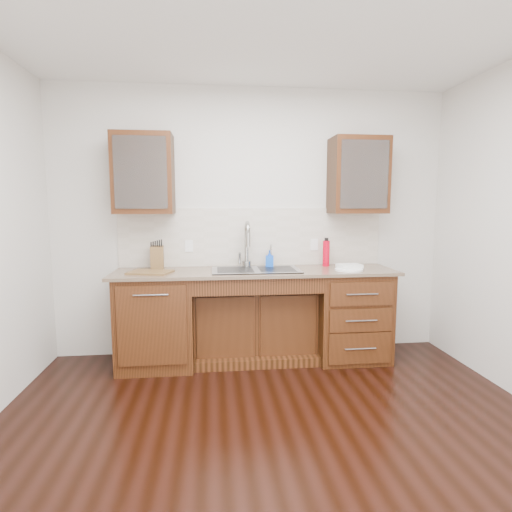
{
  "coord_description": "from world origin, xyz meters",
  "views": [
    {
      "loc": [
        -0.41,
        -2.35,
        1.53
      ],
      "look_at": [
        0.0,
        1.4,
        1.05
      ],
      "focal_mm": 28.0,
      "sensor_mm": 36.0,
      "label": 1
    }
  ],
  "objects": [
    {
      "name": "cup_left_a",
      "position": [
        -1.19,
        1.58,
        1.77
      ],
      "size": [
        0.12,
        0.12,
        0.09
      ],
      "primitive_type": "imported",
      "rotation": [
        0.0,
        0.0,
        0.05
      ],
      "color": "white",
      "rests_on": "upper_cabinet_left"
    },
    {
      "name": "plate",
      "position": [
        0.89,
        1.31,
        0.92
      ],
      "size": [
        0.29,
        0.29,
        0.01
      ],
      "primitive_type": "cylinder",
      "rotation": [
        0.0,
        0.0,
        -0.08
      ],
      "color": "white",
      "rests_on": "countertop"
    },
    {
      "name": "outlet_left",
      "position": [
        -0.65,
        1.73,
        1.12
      ],
      "size": [
        0.08,
        0.01,
        0.12
      ],
      "primitive_type": "cube",
      "color": "white",
      "rests_on": "backsplash"
    },
    {
      "name": "outlet_right",
      "position": [
        0.65,
        1.73,
        1.12
      ],
      "size": [
        0.08,
        0.01,
        0.12
      ],
      "primitive_type": "cube",
      "color": "white",
      "rests_on": "backsplash"
    },
    {
      "name": "cup_right_b",
      "position": [
        1.1,
        1.58,
        1.78
      ],
      "size": [
        0.12,
        0.12,
        0.1
      ],
      "primitive_type": "imported",
      "rotation": [
        0.0,
        0.0,
        -0.04
      ],
      "color": "white",
      "rests_on": "upper_cabinet_right"
    },
    {
      "name": "sink",
      "position": [
        0.0,
        1.41,
        0.83
      ],
      "size": [
        0.84,
        0.46,
        0.19
      ],
      "primitive_type": "cube",
      "color": "#9E9EA5",
      "rests_on": "countertop"
    },
    {
      "name": "filter_tap",
      "position": [
        0.18,
        1.65,
        1.03
      ],
      "size": [
        0.02,
        0.02,
        0.24
      ],
      "primitive_type": "cylinder",
      "color": "#999993",
      "rests_on": "countertop"
    },
    {
      "name": "upper_cabinet_right",
      "position": [
        1.05,
        1.58,
        1.83
      ],
      "size": [
        0.55,
        0.34,
        0.75
      ],
      "primitive_type": "cube",
      "color": "#593014",
      "rests_on": "wall_back"
    },
    {
      "name": "upper_cabinet_left",
      "position": [
        -1.05,
        1.58,
        1.83
      ],
      "size": [
        0.55,
        0.34,
        0.75
      ],
      "primitive_type": "cube",
      "color": "#593014",
      "rests_on": "wall_back"
    },
    {
      "name": "knife_block",
      "position": [
        -0.96,
        1.64,
        1.02
      ],
      "size": [
        0.14,
        0.21,
        0.22
      ],
      "primitive_type": "cube",
      "rotation": [
        0.0,
        0.0,
        0.09
      ],
      "color": "#A5834A",
      "rests_on": "countertop"
    },
    {
      "name": "wall_front",
      "position": [
        0.0,
        -1.8,
        1.35
      ],
      "size": [
        4.0,
        0.1,
        2.7
      ],
      "primitive_type": "cube",
      "color": "silver",
      "rests_on": "ground"
    },
    {
      "name": "cup_left_b",
      "position": [
        -0.97,
        1.58,
        1.77
      ],
      "size": [
        0.11,
        0.11,
        0.08
      ],
      "primitive_type": "imported",
      "rotation": [
        0.0,
        0.0,
        -0.2
      ],
      "color": "white",
      "rests_on": "upper_cabinet_left"
    },
    {
      "name": "cup_right_a",
      "position": [
        0.98,
        1.58,
        1.77
      ],
      "size": [
        0.14,
        0.14,
        0.09
      ],
      "primitive_type": "imported",
      "rotation": [
        0.0,
        0.0,
        0.3
      ],
      "color": "white",
      "rests_on": "upper_cabinet_right"
    },
    {
      "name": "base_cabinet_center",
      "position": [
        0.0,
        1.53,
        0.35
      ],
      "size": [
        1.2,
        0.44,
        0.7
      ],
      "primitive_type": "cube",
      "color": "#593014",
      "rests_on": "ground"
    },
    {
      "name": "countertop",
      "position": [
        0.0,
        1.43,
        0.9
      ],
      "size": [
        2.7,
        0.65,
        0.03
      ],
      "primitive_type": "cube",
      "color": "#84705B",
      "rests_on": "base_cabinet_left"
    },
    {
      "name": "backsplash",
      "position": [
        0.0,
        1.74,
        1.21
      ],
      "size": [
        2.7,
        0.02,
        0.59
      ],
      "primitive_type": "cube",
      "color": "beige",
      "rests_on": "wall_back"
    },
    {
      "name": "base_cabinet_right",
      "position": [
        0.95,
        1.44,
        0.44
      ],
      "size": [
        0.7,
        0.62,
        0.88
      ],
      "primitive_type": "cube",
      "color": "#593014",
      "rests_on": "ground"
    },
    {
      "name": "dish_towel",
      "position": [
        0.91,
        1.37,
        0.94
      ],
      "size": [
        0.25,
        0.2,
        0.03
      ],
      "primitive_type": "cube",
      "rotation": [
        0.0,
        0.0,
        0.18
      ],
      "color": "silver",
      "rests_on": "plate"
    },
    {
      "name": "soap_bottle",
      "position": [
        0.16,
        1.59,
        1.0
      ],
      "size": [
        0.09,
        0.09,
        0.17
      ],
      "primitive_type": "imported",
      "rotation": [
        0.0,
        0.0,
        -0.14
      ],
      "color": "blue",
      "rests_on": "countertop"
    },
    {
      "name": "cutting_board",
      "position": [
        -0.99,
        1.36,
        0.92
      ],
      "size": [
        0.43,
        0.36,
        0.02
      ],
      "primitive_type": "cube",
      "rotation": [
        0.0,
        0.0,
        -0.29
      ],
      "color": "#9B6438",
      "rests_on": "countertop"
    },
    {
      "name": "wall_back",
      "position": [
        0.0,
        1.8,
        1.35
      ],
      "size": [
        4.0,
        0.1,
        2.7
      ],
      "primitive_type": "cube",
      "color": "silver",
      "rests_on": "ground"
    },
    {
      "name": "faucet",
      "position": [
        -0.07,
        1.64,
        1.11
      ],
      "size": [
        0.04,
        0.04,
        0.4
      ],
      "primitive_type": "cylinder",
      "color": "#999993",
      "rests_on": "countertop"
    },
    {
      "name": "ground",
      "position": [
        0.0,
        0.0,
        -0.05
      ],
      "size": [
        4.0,
        3.5,
        0.1
      ],
      "primitive_type": "cube",
      "color": "black"
    },
    {
      "name": "base_cabinet_left",
      "position": [
        -0.95,
        1.44,
        0.44
      ],
      "size": [
        0.7,
        0.62,
        0.88
      ],
      "primitive_type": "cube",
      "color": "#593014",
      "rests_on": "ground"
    },
    {
      "name": "water_bottle",
      "position": [
        0.75,
        1.6,
        1.04
      ],
      "size": [
        0.09,
        0.09,
        0.26
      ],
      "primitive_type": "cylinder",
      "rotation": [
        0.0,
        0.0,
        0.35
      ],
      "color": "red",
      "rests_on": "countertop"
    }
  ]
}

